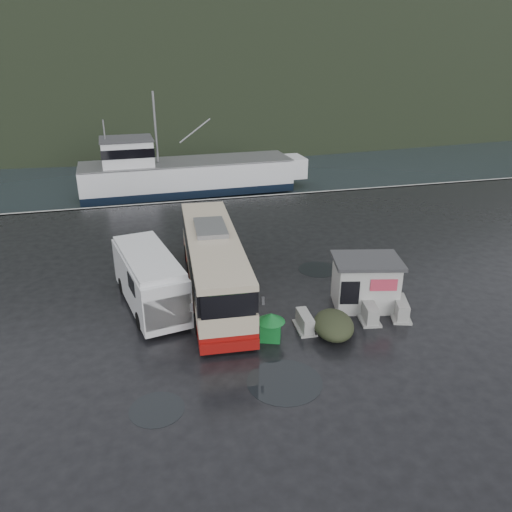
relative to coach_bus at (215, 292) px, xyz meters
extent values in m
plane|color=black|center=(-0.07, -2.95, 0.00)|extent=(160.00, 160.00, 0.00)
cube|color=black|center=(-0.07, 107.05, 0.00)|extent=(300.00, 180.00, 0.02)
cube|color=#999993|center=(-0.07, 17.05, 0.00)|extent=(160.00, 0.60, 1.50)
ellipsoid|color=black|center=(9.93, 247.05, 0.00)|extent=(780.00, 540.00, 570.00)
cylinder|color=black|center=(1.33, -8.28, 0.01)|extent=(2.98, 2.98, 0.01)
cylinder|color=black|center=(-3.62, -8.68, 0.01)|extent=(2.01, 2.01, 0.01)
cylinder|color=black|center=(6.37, 1.37, 0.01)|extent=(2.27, 2.27, 0.01)
camera|label=1|loc=(-3.70, -23.50, 12.12)|focal=35.00mm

